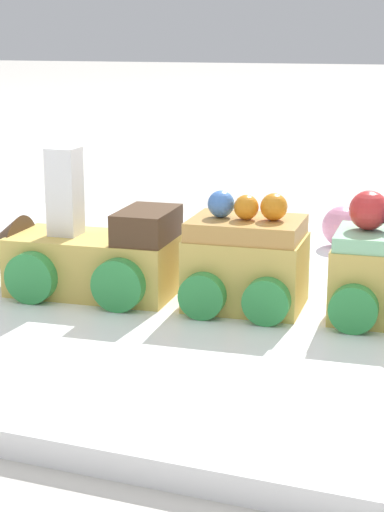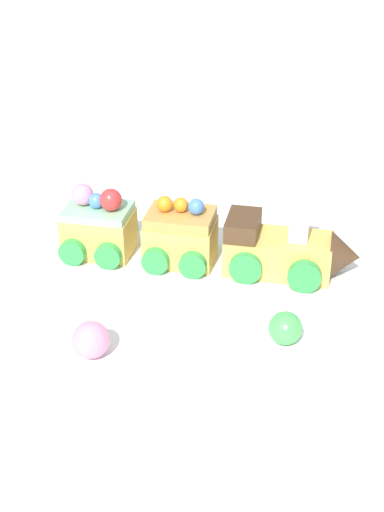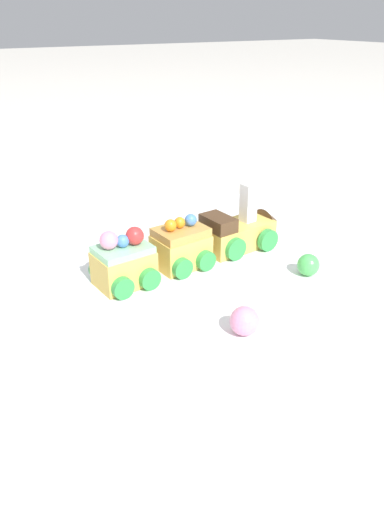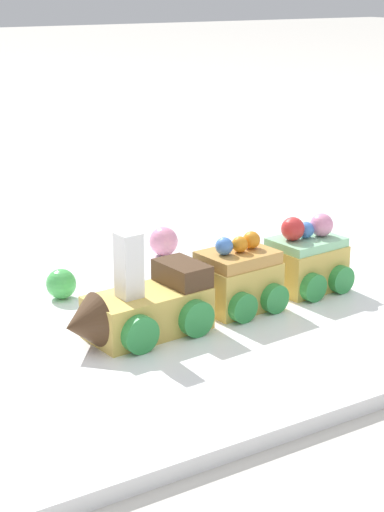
% 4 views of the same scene
% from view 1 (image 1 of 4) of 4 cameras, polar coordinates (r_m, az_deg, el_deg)
% --- Properties ---
extents(ground_plane, '(10.00, 10.00, 0.00)m').
position_cam_1_polar(ground_plane, '(0.53, 1.19, -3.53)').
color(ground_plane, beige).
extents(display_board, '(0.70, 0.43, 0.01)m').
position_cam_1_polar(display_board, '(0.53, 1.19, -2.91)').
color(display_board, white).
rests_on(display_board, ground_plane).
extents(cake_train_locomotive, '(0.13, 0.07, 0.09)m').
position_cam_1_polar(cake_train_locomotive, '(0.53, -7.53, 0.06)').
color(cake_train_locomotive, '#E0BC56').
rests_on(cake_train_locomotive, display_board).
extents(cake_car_caramel, '(0.07, 0.07, 0.07)m').
position_cam_1_polar(cake_car_caramel, '(0.49, 3.63, -0.48)').
color(cake_car_caramel, '#E0BC56').
rests_on(cake_car_caramel, display_board).
extents(gumball_pink, '(0.03, 0.03, 0.03)m').
position_cam_1_polar(gumball_pink, '(0.65, 9.99, 1.95)').
color(gumball_pink, pink).
rests_on(gumball_pink, display_board).
extents(gumball_green, '(0.03, 0.03, 0.03)m').
position_cam_1_polar(gumball_green, '(0.63, -4.02, 1.75)').
color(gumball_green, '#4CBC56').
rests_on(gumball_green, display_board).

